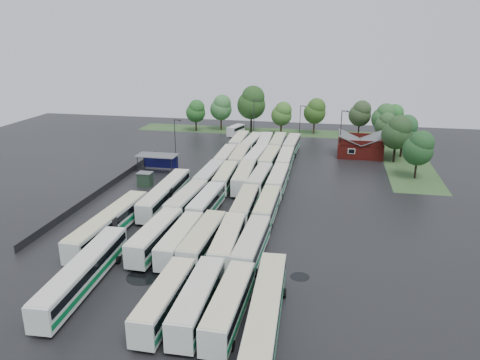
% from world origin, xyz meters
% --- Properties ---
extents(ground, '(160.00, 160.00, 0.00)m').
position_xyz_m(ground, '(0.00, 0.00, 0.00)').
color(ground, black).
rests_on(ground, ground).
extents(brick_building, '(10.07, 8.60, 5.39)m').
position_xyz_m(brick_building, '(24.00, 42.77, 1.87)').
color(brick_building, maroon).
rests_on(brick_building, ground).
extents(wash_shed, '(8.20, 4.20, 3.58)m').
position_xyz_m(wash_shed, '(-17.20, 22.02, 2.99)').
color(wash_shed, '#2D2D30').
rests_on(wash_shed, ground).
extents(utility_hut, '(2.70, 2.20, 2.62)m').
position_xyz_m(utility_hut, '(-16.20, 12.60, 1.32)').
color(utility_hut, '#1A2E1E').
rests_on(utility_hut, ground).
extents(grass_strip_north, '(80.00, 10.00, 0.01)m').
position_xyz_m(grass_strip_north, '(2.00, 64.80, 0.01)').
color(grass_strip_north, '#2F4F24').
rests_on(grass_strip_north, ground).
extents(grass_strip_east, '(10.00, 50.00, 0.01)m').
position_xyz_m(grass_strip_east, '(34.00, 42.80, 0.01)').
color(grass_strip_east, '#2F4F24').
rests_on(grass_strip_east, ground).
extents(west_fence, '(0.10, 50.00, 1.20)m').
position_xyz_m(west_fence, '(-22.20, 8.00, 0.60)').
color(west_fence, '#2D2D30').
rests_on(west_fence, ground).
extents(bus_r0c2, '(2.81, 12.69, 3.53)m').
position_xyz_m(bus_r0c2, '(1.89, -26.13, 1.94)').
color(bus_r0c2, silver).
rests_on(bus_r0c2, ground).
extents(bus_r0c3, '(2.96, 13.12, 3.64)m').
position_xyz_m(bus_r0c3, '(5.25, -25.75, 2.00)').
color(bus_r0c3, silver).
rests_on(bus_r0c3, ground).
extents(bus_r0c4, '(2.96, 12.97, 3.60)m').
position_xyz_m(bus_r0c4, '(8.54, -25.98, 1.98)').
color(bus_r0c4, silver).
rests_on(bus_r0c4, ground).
extents(bus_r1c0, '(3.27, 13.25, 3.66)m').
position_xyz_m(bus_r1c0, '(-4.50, -12.20, 2.01)').
color(bus_r1c0, silver).
rests_on(bus_r1c0, ground).
extents(bus_r1c1, '(2.82, 12.59, 3.50)m').
position_xyz_m(bus_r1c1, '(-1.01, -12.45, 1.92)').
color(bus_r1c1, silver).
rests_on(bus_r1c1, ground).
extents(bus_r1c2, '(3.17, 13.30, 3.68)m').
position_xyz_m(bus_r1c2, '(1.97, -12.15, 2.02)').
color(bus_r1c2, silver).
rests_on(bus_r1c2, ground).
extents(bus_r1c3, '(3.37, 13.15, 3.63)m').
position_xyz_m(bus_r1c3, '(5.27, -12.17, 2.00)').
color(bus_r1c3, silver).
rests_on(bus_r1c3, ground).
extents(bus_r1c4, '(2.97, 12.91, 3.58)m').
position_xyz_m(bus_r1c4, '(8.40, -12.28, 1.97)').
color(bus_r1c4, silver).
rests_on(bus_r1c4, ground).
extents(bus_r2c0, '(3.41, 13.10, 3.61)m').
position_xyz_m(bus_r2c0, '(-4.49, 1.34, 1.99)').
color(bus_r2c0, silver).
rests_on(bus_r2c0, ground).
extents(bus_r2c1, '(3.07, 12.71, 3.52)m').
position_xyz_m(bus_r2c1, '(-1.19, 1.16, 1.93)').
color(bus_r2c1, silver).
rests_on(bus_r2c1, ground).
extents(bus_r2c3, '(3.07, 12.87, 3.56)m').
position_xyz_m(bus_r2c3, '(5.01, 0.89, 1.96)').
color(bus_r2c3, silver).
rests_on(bus_r2c3, ground).
extents(bus_r2c4, '(2.69, 12.54, 3.49)m').
position_xyz_m(bus_r2c4, '(8.40, 1.41, 1.92)').
color(bus_r2c4, silver).
rests_on(bus_r2c4, ground).
extents(bus_r3c0, '(2.90, 12.77, 3.54)m').
position_xyz_m(bus_r3c0, '(-4.33, 14.82, 1.95)').
color(bus_r3c0, silver).
rests_on(bus_r3c0, ground).
extents(bus_r3c1, '(3.17, 12.64, 3.49)m').
position_xyz_m(bus_r3c1, '(-1.26, 14.69, 1.92)').
color(bus_r3c1, silver).
rests_on(bus_r3c1, ground).
extents(bus_r3c2, '(3.37, 13.24, 3.65)m').
position_xyz_m(bus_r3c2, '(2.11, 15.11, 2.01)').
color(bus_r3c2, silver).
rests_on(bus_r3c2, ground).
extents(bus_r3c3, '(2.98, 12.59, 3.49)m').
position_xyz_m(bus_r3c3, '(5.14, 14.79, 1.92)').
color(bus_r3c3, silver).
rests_on(bus_r3c3, ground).
extents(bus_r3c4, '(2.79, 12.89, 3.59)m').
position_xyz_m(bus_r3c4, '(8.45, 14.64, 1.97)').
color(bus_r3c4, silver).
rests_on(bus_r3c4, ground).
extents(bus_r4c0, '(2.93, 12.57, 3.48)m').
position_xyz_m(bus_r4c0, '(-4.33, 28.16, 1.92)').
color(bus_r4c0, silver).
rests_on(bus_r4c0, ground).
extents(bus_r4c1, '(3.30, 13.26, 3.66)m').
position_xyz_m(bus_r4c1, '(-1.28, 28.18, 2.01)').
color(bus_r4c1, silver).
rests_on(bus_r4c1, ground).
extents(bus_r4c2, '(3.30, 13.07, 3.61)m').
position_xyz_m(bus_r4c2, '(2.04, 28.40, 1.99)').
color(bus_r4c2, silver).
rests_on(bus_r4c2, ground).
extents(bus_r4c3, '(3.07, 13.17, 3.65)m').
position_xyz_m(bus_r4c3, '(5.06, 28.10, 2.01)').
color(bus_r4c3, silver).
rests_on(bus_r4c3, ground).
extents(bus_r4c4, '(2.82, 12.63, 3.51)m').
position_xyz_m(bus_r4c4, '(8.30, 28.39, 1.93)').
color(bus_r4c4, silver).
rests_on(bus_r4c4, ground).
extents(bus_r5c0, '(2.99, 12.98, 3.60)m').
position_xyz_m(bus_r5c0, '(-4.24, 42.23, 1.98)').
color(bus_r5c0, silver).
rests_on(bus_r5c0, ground).
extents(bus_r5c1, '(3.28, 12.61, 3.48)m').
position_xyz_m(bus_r5c1, '(-1.05, 41.91, 1.91)').
color(bus_r5c1, silver).
rests_on(bus_r5c1, ground).
extents(bus_r5c2, '(3.36, 13.10, 3.61)m').
position_xyz_m(bus_r5c2, '(2.00, 41.69, 1.99)').
color(bus_r5c2, silver).
rests_on(bus_r5c2, ground).
extents(bus_r5c3, '(2.91, 12.99, 3.61)m').
position_xyz_m(bus_r5c3, '(5.08, 42.32, 1.98)').
color(bus_r5c3, silver).
rests_on(bus_r5c3, ground).
extents(bus_r5c4, '(3.14, 12.82, 3.55)m').
position_xyz_m(bus_r5c4, '(8.34, 41.97, 1.95)').
color(bus_r5c4, silver).
rests_on(bus_r5c4, ground).
extents(artic_bus_west_a, '(3.62, 19.16, 3.53)m').
position_xyz_m(artic_bus_west_a, '(-8.95, -22.88, 1.96)').
color(artic_bus_west_a, silver).
rests_on(artic_bus_west_a, ground).
extents(artic_bus_west_b, '(2.88, 19.25, 3.57)m').
position_xyz_m(artic_bus_west_b, '(-9.04, 3.90, 1.98)').
color(artic_bus_west_b, silver).
rests_on(artic_bus_west_b, ground).
extents(artic_bus_west_c, '(3.43, 19.79, 3.66)m').
position_xyz_m(artic_bus_west_c, '(-12.36, -9.64, 2.03)').
color(artic_bus_west_c, silver).
rests_on(artic_bus_west_c, ground).
extents(artic_bus_east, '(3.60, 19.60, 3.62)m').
position_xyz_m(artic_bus_east, '(12.28, -26.63, 2.01)').
color(artic_bus_east, silver).
rests_on(artic_bus_east, ground).
extents(minibus, '(3.98, 6.74, 2.77)m').
position_xyz_m(minibus, '(-8.45, 58.03, 1.54)').
color(minibus, silver).
rests_on(minibus, ground).
extents(tree_north_0, '(5.48, 5.48, 9.07)m').
position_xyz_m(tree_north_0, '(-20.63, 61.37, 5.83)').
color(tree_north_0, black).
rests_on(tree_north_0, ground).
extents(tree_north_1, '(6.19, 6.19, 10.25)m').
position_xyz_m(tree_north_1, '(-13.96, 64.32, 6.60)').
color(tree_north_1, '#332311').
rests_on(tree_north_1, ground).
extents(tree_north_2, '(7.93, 7.93, 13.14)m').
position_xyz_m(tree_north_2, '(-4.92, 63.15, 8.45)').
color(tree_north_2, black).
rests_on(tree_north_2, ground).
extents(tree_north_3, '(5.62, 5.60, 9.28)m').
position_xyz_m(tree_north_3, '(3.81, 61.05, 5.97)').
color(tree_north_3, '#342215').
rests_on(tree_north_3, ground).
extents(tree_north_4, '(6.04, 6.04, 10.00)m').
position_xyz_m(tree_north_4, '(12.58, 64.55, 6.43)').
color(tree_north_4, '#382418').
rests_on(tree_north_4, ground).
extents(tree_north_5, '(5.95, 5.95, 9.85)m').
position_xyz_m(tree_north_5, '(24.67, 63.68, 6.34)').
color(tree_north_5, black).
rests_on(tree_north_5, ground).
extents(tree_north_6, '(5.74, 5.74, 9.50)m').
position_xyz_m(tree_north_6, '(32.75, 61.11, 6.11)').
color(tree_north_6, '#302017').
rests_on(tree_north_6, ground).
extents(tree_east_0, '(5.84, 5.84, 9.67)m').
position_xyz_m(tree_east_0, '(34.12, 27.20, 6.22)').
color(tree_east_0, black).
rests_on(tree_east_0, ground).
extents(tree_east_1, '(6.36, 6.36, 10.53)m').
position_xyz_m(tree_east_1, '(31.33, 38.61, 6.78)').
color(tree_east_1, black).
rests_on(tree_east_1, ground).
extents(tree_east_2, '(5.97, 5.96, 9.87)m').
position_xyz_m(tree_east_2, '(33.41, 43.45, 6.34)').
color(tree_east_2, black).
rests_on(tree_east_2, ground).
extents(tree_east_3, '(5.13, 5.13, 8.50)m').
position_xyz_m(tree_east_3, '(30.40, 53.64, 5.46)').
color(tree_east_3, '#2E2318').
rests_on(tree_east_3, ground).
extents(tree_east_4, '(5.98, 5.98, 9.91)m').
position_xyz_m(tree_east_4, '(30.40, 59.21, 6.37)').
color(tree_east_4, '#312110').
rests_on(tree_east_4, ground).
extents(lamp_post_ne, '(1.67, 0.33, 10.84)m').
position_xyz_m(lamp_post_ne, '(19.51, 40.00, 6.29)').
color(lamp_post_ne, '#2D2D30').
rests_on(lamp_post_ne, ground).
extents(lamp_post_nw, '(1.60, 0.31, 10.36)m').
position_xyz_m(lamp_post_nw, '(-14.22, 25.00, 6.02)').
color(lamp_post_nw, '#2D2D30').
rests_on(lamp_post_nw, ground).
extents(lamp_post_back_w, '(1.64, 0.32, 10.67)m').
position_xyz_m(lamp_post_back_w, '(-2.71, 54.56, 6.19)').
color(lamp_post_back_w, '#2D2D30').
rests_on(lamp_post_back_w, ground).
extents(lamp_post_back_e, '(1.47, 0.29, 9.52)m').
position_xyz_m(lamp_post_back_e, '(9.40, 53.53, 5.53)').
color(lamp_post_back_e, '#2D2D30').
rests_on(lamp_post_back_e, ground).
extents(puddle_0, '(4.10, 4.10, 0.01)m').
position_xyz_m(puddle_0, '(-3.40, -19.25, 0.00)').
color(puddle_0, black).
rests_on(puddle_0, ground).
extents(puddle_1, '(4.34, 4.34, 0.01)m').
position_xyz_m(puddle_1, '(6.97, -21.03, 0.00)').
color(puddle_1, black).
rests_on(puddle_1, ground).
extents(puddle_2, '(8.00, 8.00, 0.01)m').
position_xyz_m(puddle_2, '(-9.75, 0.68, 0.00)').
color(puddle_2, black).
rests_on(puddle_2, ground).
extents(puddle_3, '(3.78, 3.78, 0.01)m').
position_xyz_m(puddle_3, '(6.15, 0.44, 0.00)').
color(puddle_3, black).
rests_on(puddle_3, ground).
extents(puddle_4, '(2.30, 2.30, 0.01)m').
position_xyz_m(puddle_4, '(14.80, -15.53, 0.00)').
color(puddle_4, black).
rests_on(puddle_4, ground).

